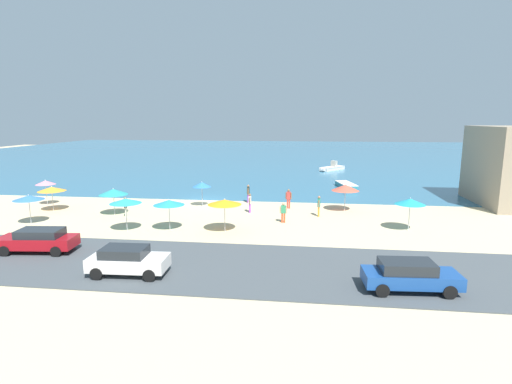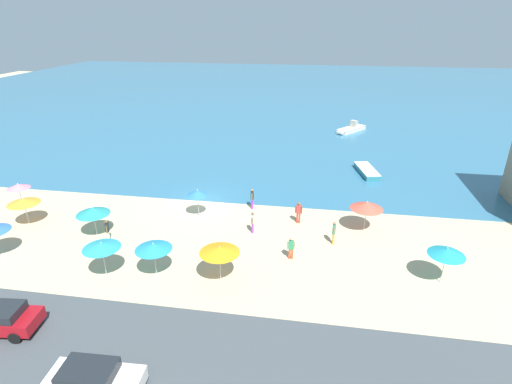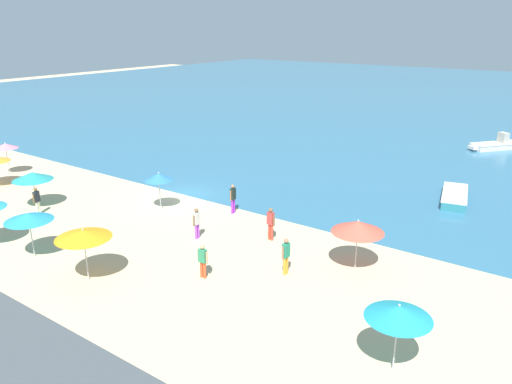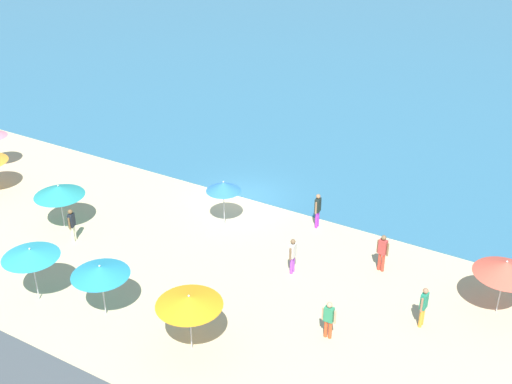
# 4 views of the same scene
# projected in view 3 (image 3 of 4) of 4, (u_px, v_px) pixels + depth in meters

# --- Properties ---
(ground_plane) EXTENTS (160.00, 160.00, 0.00)m
(ground_plane) POSITION_uv_depth(u_px,v_px,m) (186.00, 195.00, 33.40)
(ground_plane) COLOR #CDB88D
(sea) EXTENTS (150.00, 110.00, 0.05)m
(sea) POSITION_uv_depth(u_px,v_px,m) (434.00, 99.00, 75.87)
(sea) COLOR teal
(sea) RESTS_ON ground_plane
(beach_umbrella_0) EXTENTS (1.82, 1.82, 2.45)m
(beach_umbrella_0) POSITION_uv_depth(u_px,v_px,m) (5.00, 146.00, 37.44)
(beach_umbrella_0) COLOR #B2B2B7
(beach_umbrella_0) RESTS_ON ground_plane
(beach_umbrella_1) EXTENTS (2.44, 2.44, 2.47)m
(beach_umbrella_1) POSITION_uv_depth(u_px,v_px,m) (358.00, 227.00, 22.81)
(beach_umbrella_1) COLOR #B2B2B7
(beach_umbrella_1) RESTS_ON ground_plane
(beach_umbrella_2) EXTENTS (2.19, 2.19, 2.49)m
(beach_umbrella_2) POSITION_uv_depth(u_px,v_px,m) (399.00, 312.00, 15.94)
(beach_umbrella_2) COLOR #B2B2B7
(beach_umbrella_2) RESTS_ON ground_plane
(beach_umbrella_3) EXTENTS (2.46, 2.46, 2.48)m
(beach_umbrella_3) POSITION_uv_depth(u_px,v_px,m) (83.00, 234.00, 21.75)
(beach_umbrella_3) COLOR #B2B2B7
(beach_umbrella_3) RESTS_ON ground_plane
(beach_umbrella_6) EXTENTS (1.73, 1.73, 2.38)m
(beach_umbrella_6) POSITION_uv_depth(u_px,v_px,m) (159.00, 177.00, 30.30)
(beach_umbrella_6) COLOR #B2B2B7
(beach_umbrella_6) RESTS_ON ground_plane
(beach_umbrella_7) EXTENTS (2.43, 2.43, 2.33)m
(beach_umbrella_7) POSITION_uv_depth(u_px,v_px,m) (32.00, 176.00, 30.72)
(beach_umbrella_7) COLOR #B2B2B7
(beach_umbrella_7) RESTS_ON ground_plane
(beach_umbrella_9) EXTENTS (2.30, 2.30, 2.35)m
(beach_umbrella_9) POSITION_uv_depth(u_px,v_px,m) (29.00, 217.00, 24.03)
(beach_umbrella_9) COLOR #B2B2B7
(beach_umbrella_9) RESTS_ON ground_plane
(bather_0) EXTENTS (0.25, 0.57, 1.78)m
(bather_0) POSITION_uv_depth(u_px,v_px,m) (286.00, 254.00, 22.65)
(bather_0) COLOR orange
(bather_0) RESTS_ON ground_plane
(bather_1) EXTENTS (0.23, 0.57, 1.71)m
(bather_1) POSITION_uv_depth(u_px,v_px,m) (197.00, 222.00, 26.45)
(bather_1) COLOR purple
(bather_1) RESTS_ON ground_plane
(bather_2) EXTENTS (0.56, 0.27, 1.81)m
(bather_2) POSITION_uv_depth(u_px,v_px,m) (271.00, 222.00, 26.25)
(bather_2) COLOR red
(bather_2) RESTS_ON ground_plane
(bather_3) EXTENTS (0.32, 0.54, 1.71)m
(bather_3) POSITION_uv_depth(u_px,v_px,m) (37.00, 200.00, 29.75)
(bather_3) COLOR white
(bather_3) RESTS_ON ground_plane
(bather_4) EXTENTS (0.24, 0.57, 1.82)m
(bather_4) POSITION_uv_depth(u_px,v_px,m) (233.00, 197.00, 29.97)
(bather_4) COLOR purple
(bather_4) RESTS_ON ground_plane
(bather_5) EXTENTS (0.57, 0.23, 1.65)m
(bather_5) POSITION_uv_depth(u_px,v_px,m) (203.00, 259.00, 22.34)
(bather_5) COLOR #DE4E27
(bather_5) RESTS_ON ground_plane
(skiff_nearshore) EXTENTS (2.43, 4.93, 0.58)m
(skiff_nearshore) POSITION_uv_depth(u_px,v_px,m) (455.00, 196.00, 32.20)
(skiff_nearshore) COLOR teal
(skiff_nearshore) RESTS_ON sea
(skiff_offshore) EXTENTS (4.31, 4.98, 1.47)m
(skiff_offshore) POSITION_uv_depth(u_px,v_px,m) (498.00, 145.00, 45.47)
(skiff_offshore) COLOR silver
(skiff_offshore) RESTS_ON sea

